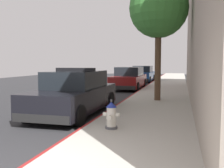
{
  "coord_description": "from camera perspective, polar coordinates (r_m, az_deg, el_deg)",
  "views": [
    {
      "loc": [
        2.47,
        -3.17,
        1.87
      ],
      "look_at": [
        -0.26,
        7.03,
        1.0
      ],
      "focal_mm": 41.76,
      "sensor_mm": 36.0,
      "label": 1
    }
  ],
  "objects": [
    {
      "name": "ground_plane",
      "position": [
        15.06,
        -13.02,
        -2.93
      ],
      "size": [
        28.43,
        60.0,
        0.2
      ],
      "primitive_type": "cube",
      "color": "#2B2B2D"
    },
    {
      "name": "sidewalk_pavement",
      "position": [
        13.33,
        10.42,
        -3.08
      ],
      "size": [
        2.86,
        60.0,
        0.16
      ],
      "primitive_type": "cube",
      "color": "#ADA89E",
      "rests_on": "ground"
    },
    {
      "name": "curb_painted_edge",
      "position": [
        13.52,
        4.18,
        -2.9
      ],
      "size": [
        0.08,
        60.0,
        0.16
      ],
      "primitive_type": "cube",
      "color": "maroon",
      "rests_on": "ground"
    },
    {
      "name": "police_cruiser",
      "position": [
        9.57,
        -8.1,
        -2.09
      ],
      "size": [
        1.94,
        4.84,
        1.68
      ],
      "color": "black",
      "rests_on": "ground"
    },
    {
      "name": "parked_car_silver_ahead",
      "position": [
        18.52,
        3.78,
        1.19
      ],
      "size": [
        1.94,
        4.84,
        1.56
      ],
      "color": "maroon",
      "rests_on": "ground"
    },
    {
      "name": "parked_car_dark_far",
      "position": [
        25.66,
        6.75,
        2.14
      ],
      "size": [
        1.94,
        4.84,
        1.56
      ],
      "color": "navy",
      "rests_on": "ground"
    },
    {
      "name": "fire_hydrant",
      "position": [
        6.75,
        -0.16,
        -6.87
      ],
      "size": [
        0.44,
        0.4,
        0.76
      ],
      "color": "#4C4C51",
      "rests_on": "sidewalk_pavement"
    },
    {
      "name": "street_tree",
      "position": [
        12.22,
        10.17,
        15.85
      ],
      "size": [
        2.62,
        2.62,
        5.43
      ],
      "color": "brown",
      "rests_on": "sidewalk_pavement"
    }
  ]
}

